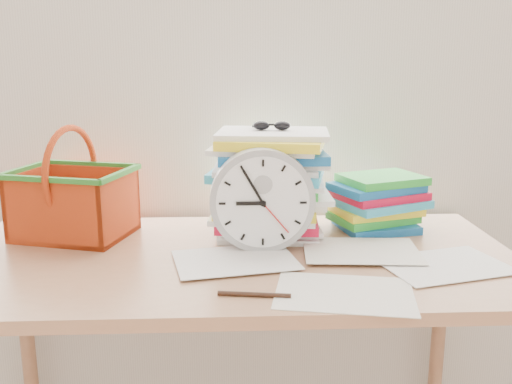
{
  "coord_description": "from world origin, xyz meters",
  "views": [
    {
      "loc": [
        -0.01,
        0.25,
        1.23
      ],
      "look_at": [
        0.05,
        1.6,
        0.91
      ],
      "focal_mm": 40.0,
      "sensor_mm": 36.0,
      "label": 1
    }
  ],
  "objects_px": {
    "paper_stack": "(269,183)",
    "basket": "(72,183)",
    "book_stack": "(380,202)",
    "clock": "(262,200)",
    "desk": "(237,283)"
  },
  "relations": [
    {
      "from": "desk",
      "to": "basket",
      "type": "xyz_separation_m",
      "value": [
        -0.44,
        0.18,
        0.22
      ]
    },
    {
      "from": "book_stack",
      "to": "clock",
      "type": "bearing_deg",
      "value": -153.42
    },
    {
      "from": "desk",
      "to": "basket",
      "type": "distance_m",
      "value": 0.53
    },
    {
      "from": "clock",
      "to": "basket",
      "type": "xyz_separation_m",
      "value": [
        -0.51,
        0.14,
        0.02
      ]
    },
    {
      "from": "clock",
      "to": "basket",
      "type": "height_order",
      "value": "basket"
    },
    {
      "from": "desk",
      "to": "paper_stack",
      "type": "distance_m",
      "value": 0.29
    },
    {
      "from": "clock",
      "to": "book_stack",
      "type": "bearing_deg",
      "value": 26.58
    },
    {
      "from": "paper_stack",
      "to": "basket",
      "type": "distance_m",
      "value": 0.53
    },
    {
      "from": "paper_stack",
      "to": "basket",
      "type": "relative_size",
      "value": 1.1
    },
    {
      "from": "clock",
      "to": "book_stack",
      "type": "distance_m",
      "value": 0.39
    },
    {
      "from": "desk",
      "to": "paper_stack",
      "type": "bearing_deg",
      "value": 61.85
    },
    {
      "from": "desk",
      "to": "clock",
      "type": "height_order",
      "value": "clock"
    },
    {
      "from": "book_stack",
      "to": "desk",
      "type": "bearing_deg",
      "value": -153.31
    },
    {
      "from": "paper_stack",
      "to": "book_stack",
      "type": "height_order",
      "value": "paper_stack"
    },
    {
      "from": "desk",
      "to": "clock",
      "type": "distance_m",
      "value": 0.22
    }
  ]
}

